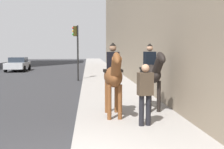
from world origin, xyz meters
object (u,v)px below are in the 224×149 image
object	(u,v)px
car_near_lane	(18,64)
traffic_light_near_curb	(76,44)
mounted_horse_near	(113,75)
mounted_horse_far	(151,73)
pedestrian_greeting	(145,91)

from	to	relation	value
car_near_lane	traffic_light_near_curb	bearing A→B (deg)	32.39
mounted_horse_near	mounted_horse_far	distance (m)	1.60
mounted_horse_far	pedestrian_greeting	bearing A→B (deg)	-24.21
pedestrian_greeting	traffic_light_near_curb	xyz separation A→B (m)	(11.83, 2.35, 1.53)
mounted_horse_far	car_near_lane	distance (m)	21.57
mounted_horse_near	pedestrian_greeting	size ratio (longest dim) A/B	1.36
mounted_horse_far	car_near_lane	world-z (taller)	mounted_horse_far
car_near_lane	mounted_horse_near	bearing A→B (deg)	19.64
mounted_horse_near	traffic_light_near_curb	distance (m)	10.92
traffic_light_near_curb	mounted_horse_near	bearing A→B (deg)	-171.63
mounted_horse_far	traffic_light_near_curb	size ratio (longest dim) A/B	0.59
traffic_light_near_curb	mounted_horse_far	bearing A→B (deg)	-163.40
mounted_horse_far	traffic_light_near_curb	world-z (taller)	traffic_light_near_curb
car_near_lane	traffic_light_near_curb	xyz separation A→B (m)	(-9.44, -6.51, 1.88)
pedestrian_greeting	car_near_lane	xyz separation A→B (m)	(21.27, 8.85, -0.36)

